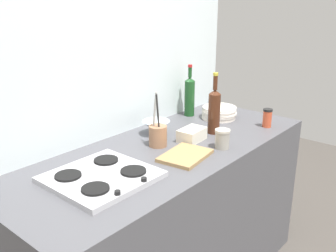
# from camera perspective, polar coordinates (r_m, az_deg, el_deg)

# --- Properties ---
(counter_block) EXTENTS (1.80, 0.70, 0.90)m
(counter_block) POSITION_cam_1_polar(r_m,az_deg,el_deg) (2.17, -0.00, -14.40)
(counter_block) COLOR #4C4C51
(counter_block) RESTS_ON ground
(backsplash_panel) EXTENTS (1.90, 0.06, 2.14)m
(backsplash_panel) POSITION_cam_1_polar(r_m,az_deg,el_deg) (2.16, -7.72, 3.37)
(backsplash_panel) COLOR silver
(backsplash_panel) RESTS_ON ground
(stovetop_hob) EXTENTS (0.42, 0.40, 0.04)m
(stovetop_hob) POSITION_cam_1_polar(r_m,az_deg,el_deg) (1.65, -10.02, -7.52)
(stovetop_hob) COLOR #B2B2B7
(stovetop_hob) RESTS_ON counter_block
(plate_stack) EXTENTS (0.22, 0.22, 0.08)m
(plate_stack) POSITION_cam_1_polar(r_m,az_deg,el_deg) (2.45, 7.73, 2.01)
(plate_stack) COLOR silver
(plate_stack) RESTS_ON counter_block
(wine_bottle_leftmost) EXTENTS (0.07, 0.07, 0.34)m
(wine_bottle_leftmost) POSITION_cam_1_polar(r_m,az_deg,el_deg) (2.47, 3.28, 4.60)
(wine_bottle_leftmost) COLOR #19471E
(wine_bottle_leftmost) RESTS_ON counter_block
(wine_bottle_mid_left) EXTENTS (0.07, 0.07, 0.35)m
(wine_bottle_mid_left) POSITION_cam_1_polar(r_m,az_deg,el_deg) (2.15, 6.99, 2.37)
(wine_bottle_mid_left) COLOR #472314
(wine_bottle_mid_left) RESTS_ON counter_block
(mixing_bowl) EXTENTS (0.16, 0.16, 0.08)m
(mixing_bowl) POSITION_cam_1_polar(r_m,az_deg,el_deg) (2.14, -1.81, -0.17)
(mixing_bowl) COLOR silver
(mixing_bowl) RESTS_ON counter_block
(butter_dish) EXTENTS (0.16, 0.11, 0.07)m
(butter_dish) POSITION_cam_1_polar(r_m,az_deg,el_deg) (2.05, 3.62, -1.32)
(butter_dish) COLOR silver
(butter_dish) RESTS_ON counter_block
(utensil_crock) EXTENTS (0.10, 0.10, 0.29)m
(utensil_crock) POSITION_cam_1_polar(r_m,az_deg,el_deg) (1.97, -1.55, -1.35)
(utensil_crock) COLOR #996B4C
(utensil_crock) RESTS_ON counter_block
(condiment_jar_front) EXTENTS (0.06, 0.06, 0.11)m
(condiment_jar_front) POSITION_cam_1_polar(r_m,az_deg,el_deg) (2.34, 14.76, 1.19)
(condiment_jar_front) COLOR #C64C2D
(condiment_jar_front) RESTS_ON counter_block
(condiment_jar_rear) EXTENTS (0.08, 0.08, 0.10)m
(condiment_jar_rear) POSITION_cam_1_polar(r_m,az_deg,el_deg) (1.96, 8.19, -1.93)
(condiment_jar_rear) COLOR #9E998C
(condiment_jar_rear) RESTS_ON counter_block
(cutting_board) EXTENTS (0.28, 0.22, 0.02)m
(cutting_board) POSITION_cam_1_polar(r_m,az_deg,el_deg) (1.85, 2.64, -4.48)
(cutting_board) COLOR #9E7A4C
(cutting_board) RESTS_ON counter_block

